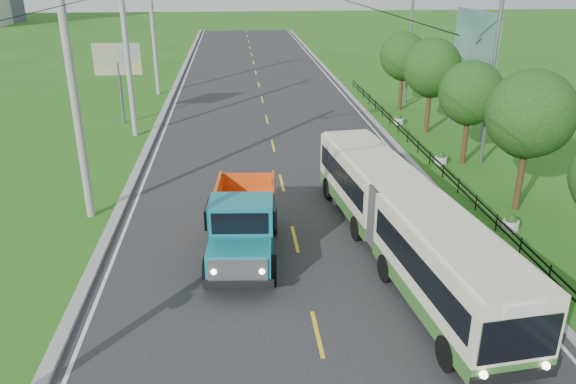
{
  "coord_description": "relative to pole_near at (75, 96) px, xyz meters",
  "views": [
    {
      "loc": [
        -2.1,
        -13.17,
        9.79
      ],
      "look_at": [
        -0.25,
        6.18,
        1.9
      ],
      "focal_mm": 35.0,
      "sensor_mm": 36.0,
      "label": 1
    }
  ],
  "objects": [
    {
      "name": "curb_left",
      "position": [
        1.06,
        11.0,
        -5.02
      ],
      "size": [
        0.4,
        120.0,
        0.15
      ],
      "primitive_type": "cube",
      "color": "#9E9E99",
      "rests_on": "ground"
    },
    {
      "name": "tree_fourth",
      "position": [
        18.12,
        5.14,
        -1.51
      ],
      "size": [
        3.24,
        3.31,
        5.4
      ],
      "color": "#382314",
      "rests_on": "ground"
    },
    {
      "name": "tree_third",
      "position": [
        18.12,
        -0.86,
        -1.11
      ],
      "size": [
        3.6,
        3.62,
        6.0
      ],
      "color": "#382314",
      "rests_on": "ground"
    },
    {
      "name": "tree_back",
      "position": [
        18.12,
        17.14,
        -1.44
      ],
      "size": [
        3.3,
        3.36,
        5.5
      ],
      "color": "#382314",
      "rests_on": "ground"
    },
    {
      "name": "streetlight_mid",
      "position": [
        18.9,
        5.0,
        -0.19
      ],
      "size": [
        3.02,
        0.2,
        9.07
      ],
      "color": "slate",
      "rests_on": "ground"
    },
    {
      "name": "railing_right",
      "position": [
        16.26,
        5.0,
        -4.79
      ],
      "size": [
        0.04,
        40.0,
        0.6
      ],
      "primitive_type": "cube",
      "color": "black",
      "rests_on": "ground"
    },
    {
      "name": "edge_line_left",
      "position": [
        1.61,
        11.0,
        -5.07
      ],
      "size": [
        0.12,
        120.0,
        0.0
      ],
      "primitive_type": "cube",
      "color": "silver",
      "rests_on": "road"
    },
    {
      "name": "billboard_left",
      "position": [
        -1.24,
        15.0,
        -1.23
      ],
      "size": [
        3.0,
        0.2,
        5.2
      ],
      "color": "slate",
      "rests_on": "ground"
    },
    {
      "name": "bus",
      "position": [
        11.84,
        -4.91,
        -3.45
      ],
      "size": [
        3.73,
        14.31,
        2.73
      ],
      "rotation": [
        0.0,
        0.0,
        0.1
      ],
      "color": "#356C2B",
      "rests_on": "ground"
    },
    {
      "name": "tree_fifth",
      "position": [
        18.12,
        11.14,
        -1.24
      ],
      "size": [
        3.48,
        3.52,
        5.8
      ],
      "color": "#382314",
      "rests_on": "ground"
    },
    {
      "name": "planter_near",
      "position": [
        16.86,
        -3.0,
        -4.81
      ],
      "size": [
        0.64,
        0.64,
        0.67
      ],
      "color": "silver",
      "rests_on": "ground"
    },
    {
      "name": "planter_mid",
      "position": [
        16.86,
        5.0,
        -4.81
      ],
      "size": [
        0.64,
        0.64,
        0.67
      ],
      "color": "silver",
      "rests_on": "ground"
    },
    {
      "name": "ground",
      "position": [
        8.26,
        -9.0,
        -5.09
      ],
      "size": [
        240.0,
        240.0,
        0.0
      ],
      "primitive_type": "plane",
      "color": "#276818",
      "rests_on": "ground"
    },
    {
      "name": "billboard_right",
      "position": [
        20.56,
        11.0,
        0.25
      ],
      "size": [
        0.24,
        6.0,
        7.3
      ],
      "color": "slate",
      "rests_on": "ground"
    },
    {
      "name": "curb_right",
      "position": [
        15.41,
        11.0,
        -5.04
      ],
      "size": [
        0.3,
        120.0,
        0.1
      ],
      "primitive_type": "cube",
      "color": "#9E9E99",
      "rests_on": "ground"
    },
    {
      "name": "planter_far",
      "position": [
        16.86,
        13.0,
        -4.81
      ],
      "size": [
        0.64,
        0.64,
        0.67
      ],
      "color": "silver",
      "rests_on": "ground"
    },
    {
      "name": "road",
      "position": [
        8.26,
        11.0,
        -5.08
      ],
      "size": [
        14.0,
        120.0,
        0.02
      ],
      "primitive_type": "cube",
      "color": "#28282B",
      "rests_on": "ground"
    },
    {
      "name": "centre_dash",
      "position": [
        8.26,
        -9.0,
        -5.07
      ],
      "size": [
        0.12,
        2.2,
        0.0
      ],
      "primitive_type": "cube",
      "color": "yellow",
      "rests_on": "road"
    },
    {
      "name": "pole_near",
      "position": [
        0.0,
        0.0,
        0.0
      ],
      "size": [
        3.51,
        0.32,
        10.0
      ],
      "color": "gray",
      "rests_on": "ground"
    },
    {
      "name": "dump_truck",
      "position": [
        6.29,
        -4.1,
        -3.67
      ],
      "size": [
        2.75,
        6.14,
        2.51
      ],
      "rotation": [
        0.0,
        0.0,
        -0.08
      ],
      "color": "teal",
      "rests_on": "ground"
    },
    {
      "name": "edge_line_right",
      "position": [
        14.91,
        11.0,
        -5.07
      ],
      "size": [
        0.12,
        120.0,
        0.0
      ],
      "primitive_type": "cube",
      "color": "silver",
      "rests_on": "road"
    },
    {
      "name": "pole_mid",
      "position": [
        0.0,
        12.0,
        0.0
      ],
      "size": [
        3.51,
        0.32,
        10.0
      ],
      "color": "gray",
      "rests_on": "ground"
    },
    {
      "name": "streetlight_far",
      "position": [
        18.9,
        19.0,
        -0.19
      ],
      "size": [
        3.02,
        0.2,
        9.07
      ],
      "color": "slate",
      "rests_on": "ground"
    },
    {
      "name": "pole_far",
      "position": [
        0.0,
        24.0,
        0.0
      ],
      "size": [
        3.51,
        0.32,
        10.0
      ],
      "color": "gray",
      "rests_on": "ground"
    }
  ]
}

